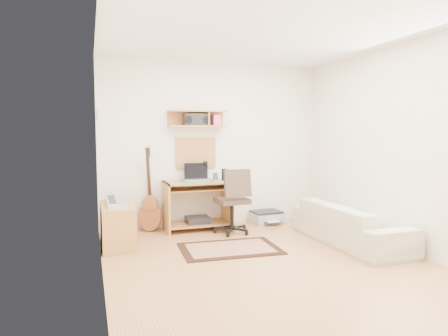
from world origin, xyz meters
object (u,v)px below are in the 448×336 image
object	(u,v)px
desk	(197,205)
printer	(266,217)
task_chair	(232,200)
sofa	(350,217)
cabinet	(117,225)

from	to	relation	value
desk	printer	bearing A→B (deg)	3.82
desk	task_chair	size ratio (longest dim) A/B	1.02
printer	sofa	xyz separation A→B (m)	(0.53, -1.49, 0.27)
desk	task_chair	xyz separation A→B (m)	(0.42, -0.39, 0.11)
task_chair	cabinet	bearing A→B (deg)	-178.26
printer	sofa	size ratio (longest dim) A/B	0.27
desk	printer	size ratio (longest dim) A/B	2.05
task_chair	sofa	bearing A→B (deg)	-40.72
desk	cabinet	size ratio (longest dim) A/B	1.11
cabinet	printer	bearing A→B (deg)	13.75
cabinet	printer	xyz separation A→B (m)	(2.43, 0.60, -0.19)
desk	task_chair	bearing A→B (deg)	-42.54
cabinet	task_chair	bearing A→B (deg)	4.40
printer	sofa	bearing A→B (deg)	-75.11
printer	sofa	world-z (taller)	sofa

